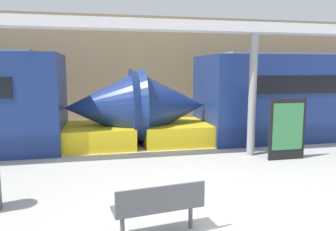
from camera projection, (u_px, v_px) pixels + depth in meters
The scene contains 5 objects.
station_wall at pixel (143, 72), 15.09m from camera, with size 56.00×0.20×5.00m, color #9E8460.
bench_near at pixel (159, 204), 5.08m from camera, with size 1.47×0.63×0.86m.
poster_board at pixel (287, 129), 9.40m from camera, with size 1.12×0.07×1.77m.
support_column_near at pixel (252, 95), 9.79m from camera, with size 0.24×0.24×3.65m, color gray.
canopy_beam at pixel (255, 28), 9.52m from camera, with size 28.00×0.60×0.28m, color silver.
Camera 1 is at (-2.10, -4.60, 2.60)m, focal length 35.00 mm.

